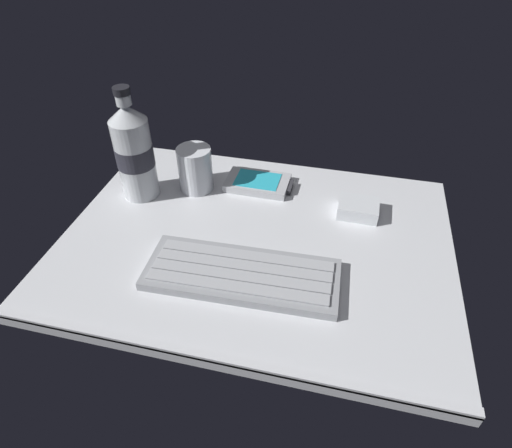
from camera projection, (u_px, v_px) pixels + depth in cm
name	position (u px, v px, depth cm)	size (l,w,h in cm)	color
ground_plane	(256.00, 243.00, 72.10)	(64.00, 48.00, 2.80)	silver
keyboard	(242.00, 274.00, 64.14)	(29.35, 11.97, 1.70)	#93969B
handheld_device	(258.00, 183.00, 82.85)	(12.88, 7.77, 1.50)	#B7BABF
juice_cup	(195.00, 171.00, 80.35)	(6.40, 6.40, 8.50)	silver
water_bottle	(134.00, 152.00, 75.65)	(6.73, 6.73, 20.80)	silver
charger_block	(358.00, 208.00, 75.84)	(7.00, 5.60, 2.40)	silver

